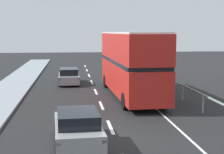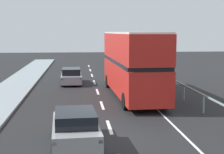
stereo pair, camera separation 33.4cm
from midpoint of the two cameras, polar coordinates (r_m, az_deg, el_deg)
The scene contains 6 objects.
ground_plane at distance 14.76m, azimuth 0.81°, elevation -10.27°, with size 74.02×120.00×0.10m, color black.
lane_paint_markings at distance 23.56m, azimuth 2.74°, elevation -3.35°, with size 3.24×46.00×0.01m.
bridge_side_railing at distance 24.28m, azimuth 11.12°, elevation -1.10°, with size 0.10×42.00×1.06m.
double_decker_bus_red at distance 23.40m, azimuth 3.81°, elevation 2.45°, with size 2.96×11.08×4.45m.
hatchback_car_near at distance 13.70m, azimuth -5.46°, elevation -8.55°, with size 1.98×4.09×1.41m.
sedan_car_ahead at distance 29.49m, azimuth -6.52°, elevation 0.13°, with size 1.83×4.25×1.36m.
Camera 2 is at (-1.46, -13.97, 4.49)m, focal length 54.53 mm.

